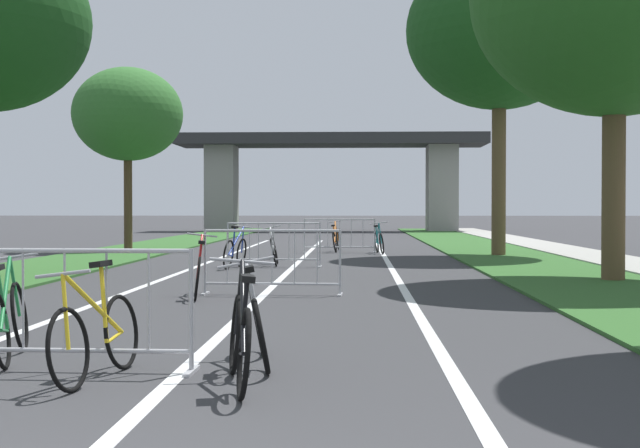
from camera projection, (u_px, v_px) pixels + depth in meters
grass_verge_left at (129, 251)px, 27.44m from camera, size 3.01×58.93×0.05m
grass_verge_right at (492, 252)px, 26.97m from camera, size 3.01×58.93×0.05m
sidewalk_path_right at (571, 252)px, 26.87m from camera, size 1.86×58.93×0.08m
lane_stripe_center at (292, 268)px, 20.15m from camera, size 0.14×34.09×0.01m
lane_stripe_right_lane at (391, 268)px, 20.05m from camera, size 0.14×34.09×0.01m
lane_stripe_left_lane at (193, 268)px, 20.24m from camera, size 0.14×34.09×0.01m
overpass_bridge at (331, 163)px, 51.70m from camera, size 18.11×4.09×5.70m
tree_left_cypress_far at (128, 115)px, 28.59m from camera, size 3.59×3.59×5.98m
tree_right_pine_near at (499, 31)px, 24.88m from camera, size 5.30×5.30×8.71m
crowd_barrier_nearest at (65, 311)px, 7.44m from camera, size 2.25×0.49×1.05m
crowd_barrier_second at (272, 263)px, 13.96m from camera, size 2.26×0.56×1.05m
crowd_barrier_third at (274, 245)px, 20.55m from camera, size 2.25×0.49×1.05m
crowd_barrier_fourth at (340, 236)px, 27.06m from camera, size 2.26×0.55×1.05m
bicycle_yellow_0 at (96, 334)px, 7.06m from camera, size 0.54×1.61×0.96m
bicycle_black_1 at (240, 338)px, 6.81m from camera, size 0.54×1.66×0.99m
bicycle_teal_2 at (379, 242)px, 26.63m from camera, size 0.55×1.71×0.99m
bicycle_red_3 at (198, 273)px, 13.54m from camera, size 0.48×1.67×1.00m
bicycle_blue_4 at (235, 252)px, 20.10m from camera, size 0.56×1.64×0.99m
bicycle_white_5 at (274, 250)px, 21.11m from camera, size 0.55×1.76×0.97m
bicycle_green_6 at (10, 318)px, 7.99m from camera, size 0.68×1.67×0.96m
bicycle_orange_7 at (336, 240)px, 27.63m from camera, size 0.42×1.76×0.99m
bicycle_silver_8 at (258, 324)px, 7.76m from camera, size 0.63×1.62×0.94m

